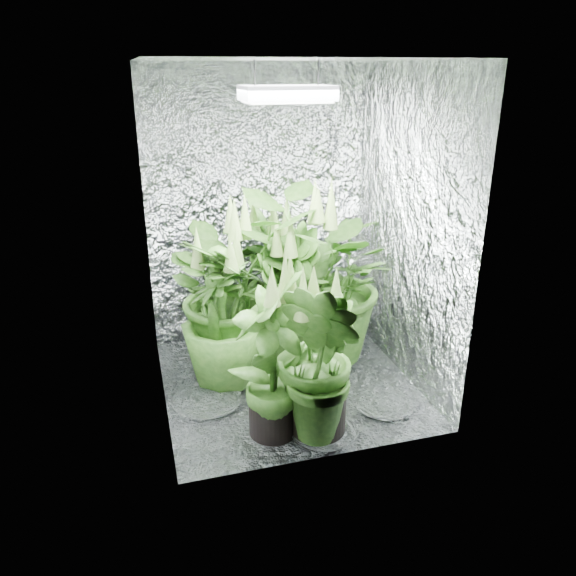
{
  "coord_description": "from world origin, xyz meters",
  "views": [
    {
      "loc": [
        -0.89,
        -3.14,
        1.96
      ],
      "look_at": [
        0.01,
        0.0,
        0.68
      ],
      "focal_mm": 35.0,
      "sensor_mm": 36.0,
      "label": 1
    }
  ],
  "objects_px": {
    "plant_a": "(235,288)",
    "plant_f": "(272,356)",
    "plant_c": "(286,304)",
    "plant_g": "(320,362)",
    "plant_e": "(322,281)",
    "grow_lamp": "(287,94)",
    "circulation_fan": "(337,314)",
    "plant_b": "(270,277)",
    "plant_d": "(222,316)"
  },
  "relations": [
    {
      "from": "plant_b",
      "to": "plant_e",
      "type": "bearing_deg",
      "value": -59.15
    },
    {
      "from": "plant_a",
      "to": "plant_c",
      "type": "distance_m",
      "value": 0.37
    },
    {
      "from": "plant_d",
      "to": "circulation_fan",
      "type": "bearing_deg",
      "value": 27.96
    },
    {
      "from": "plant_c",
      "to": "plant_f",
      "type": "height_order",
      "value": "plant_c"
    },
    {
      "from": "plant_g",
      "to": "plant_e",
      "type": "bearing_deg",
      "value": 70.33
    },
    {
      "from": "plant_c",
      "to": "plant_g",
      "type": "distance_m",
      "value": 0.77
    },
    {
      "from": "plant_a",
      "to": "plant_f",
      "type": "bearing_deg",
      "value": -87.17
    },
    {
      "from": "grow_lamp",
      "to": "plant_e",
      "type": "distance_m",
      "value": 1.26
    },
    {
      "from": "plant_a",
      "to": "plant_c",
      "type": "relative_size",
      "value": 1.22
    },
    {
      "from": "plant_d",
      "to": "circulation_fan",
      "type": "distance_m",
      "value": 1.17
    },
    {
      "from": "plant_a",
      "to": "grow_lamp",
      "type": "bearing_deg",
      "value": -51.9
    },
    {
      "from": "plant_e",
      "to": "circulation_fan",
      "type": "height_order",
      "value": "plant_e"
    },
    {
      "from": "plant_c",
      "to": "plant_g",
      "type": "xyz_separation_m",
      "value": [
        -0.03,
        -0.77,
        -0.03
      ]
    },
    {
      "from": "plant_g",
      "to": "grow_lamp",
      "type": "bearing_deg",
      "value": 91.31
    },
    {
      "from": "grow_lamp",
      "to": "plant_c",
      "type": "distance_m",
      "value": 1.34
    },
    {
      "from": "grow_lamp",
      "to": "plant_d",
      "type": "bearing_deg",
      "value": 166.12
    },
    {
      "from": "plant_e",
      "to": "plant_f",
      "type": "distance_m",
      "value": 0.89
    },
    {
      "from": "plant_d",
      "to": "plant_e",
      "type": "distance_m",
      "value": 0.72
    },
    {
      "from": "plant_f",
      "to": "plant_g",
      "type": "height_order",
      "value": "plant_f"
    },
    {
      "from": "plant_g",
      "to": "plant_c",
      "type": "bearing_deg",
      "value": 87.99
    },
    {
      "from": "grow_lamp",
      "to": "plant_g",
      "type": "xyz_separation_m",
      "value": [
        0.01,
        -0.6,
        -1.36
      ]
    },
    {
      "from": "grow_lamp",
      "to": "plant_e",
      "type": "relative_size",
      "value": 0.39
    },
    {
      "from": "plant_c",
      "to": "plant_e",
      "type": "relative_size",
      "value": 0.83
    },
    {
      "from": "plant_e",
      "to": "plant_g",
      "type": "relative_size",
      "value": 1.24
    },
    {
      "from": "circulation_fan",
      "to": "plant_c",
      "type": "bearing_deg",
      "value": -132.68
    },
    {
      "from": "grow_lamp",
      "to": "plant_b",
      "type": "xyz_separation_m",
      "value": [
        0.05,
        0.62,
        -1.3
      ]
    },
    {
      "from": "grow_lamp",
      "to": "plant_b",
      "type": "height_order",
      "value": "grow_lamp"
    },
    {
      "from": "grow_lamp",
      "to": "plant_f",
      "type": "xyz_separation_m",
      "value": [
        -0.23,
        -0.51,
        -1.33
      ]
    },
    {
      "from": "plant_e",
      "to": "plant_f",
      "type": "xyz_separation_m",
      "value": [
        -0.53,
        -0.7,
        -0.12
      ]
    },
    {
      "from": "plant_c",
      "to": "plant_a",
      "type": "bearing_deg",
      "value": 149.69
    },
    {
      "from": "grow_lamp",
      "to": "plant_f",
      "type": "height_order",
      "value": "grow_lamp"
    },
    {
      "from": "plant_d",
      "to": "plant_b",
      "type": "bearing_deg",
      "value": 49.16
    },
    {
      "from": "plant_d",
      "to": "plant_f",
      "type": "height_order",
      "value": "plant_f"
    },
    {
      "from": "plant_a",
      "to": "circulation_fan",
      "type": "bearing_deg",
      "value": 18.1
    },
    {
      "from": "plant_b",
      "to": "plant_c",
      "type": "height_order",
      "value": "plant_b"
    },
    {
      "from": "plant_e",
      "to": "grow_lamp",
      "type": "bearing_deg",
      "value": -146.83
    },
    {
      "from": "circulation_fan",
      "to": "plant_g",
      "type": "bearing_deg",
      "value": -107.87
    },
    {
      "from": "grow_lamp",
      "to": "plant_c",
      "type": "height_order",
      "value": "grow_lamp"
    },
    {
      "from": "plant_a",
      "to": "plant_e",
      "type": "height_order",
      "value": "plant_e"
    },
    {
      "from": "plant_b",
      "to": "plant_e",
      "type": "height_order",
      "value": "plant_e"
    },
    {
      "from": "plant_d",
      "to": "plant_g",
      "type": "xyz_separation_m",
      "value": [
        0.41,
        -0.7,
        -0.02
      ]
    },
    {
      "from": "plant_d",
      "to": "plant_e",
      "type": "xyz_separation_m",
      "value": [
        0.7,
        0.1,
        0.13
      ]
    },
    {
      "from": "plant_f",
      "to": "circulation_fan",
      "type": "height_order",
      "value": "plant_f"
    },
    {
      "from": "plant_e",
      "to": "plant_f",
      "type": "height_order",
      "value": "plant_e"
    },
    {
      "from": "plant_c",
      "to": "plant_e",
      "type": "bearing_deg",
      "value": 7.47
    },
    {
      "from": "grow_lamp",
      "to": "plant_b",
      "type": "distance_m",
      "value": 1.44
    },
    {
      "from": "plant_a",
      "to": "plant_b",
      "type": "xyz_separation_m",
      "value": [
        0.32,
        0.27,
        -0.05
      ]
    },
    {
      "from": "plant_e",
      "to": "plant_c",
      "type": "bearing_deg",
      "value": -172.53
    },
    {
      "from": "grow_lamp",
      "to": "plant_g",
      "type": "relative_size",
      "value": 0.48
    },
    {
      "from": "plant_d",
      "to": "plant_a",
      "type": "bearing_deg",
      "value": 61.84
    }
  ]
}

